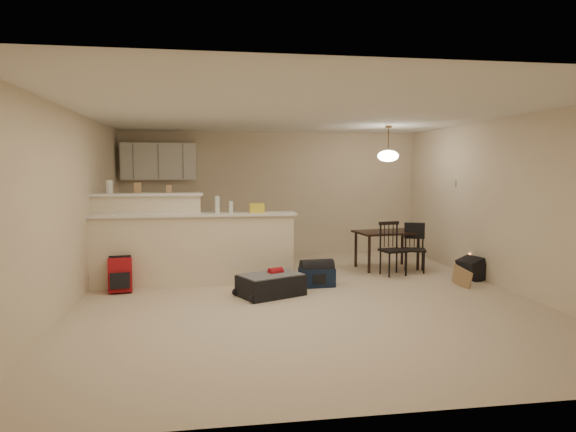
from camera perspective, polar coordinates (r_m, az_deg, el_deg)
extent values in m
plane|color=beige|center=(7.21, 1.68, -8.83)|extent=(7.00, 7.00, 0.00)
plane|color=white|center=(7.03, 1.74, 11.33)|extent=(7.00, 7.00, 0.00)
cube|color=beige|center=(10.47, -1.87, 2.48)|extent=(6.00, 0.02, 2.50)
cube|color=beige|center=(3.65, 12.02, -2.79)|extent=(6.00, 0.02, 2.50)
cube|color=beige|center=(7.09, -22.84, 0.76)|extent=(0.02, 7.00, 2.50)
cube|color=beige|center=(8.12, 22.98, 1.27)|extent=(0.02, 7.00, 2.50)
cube|color=beige|center=(7.87, -10.37, -3.82)|extent=(3.00, 0.28, 1.05)
cube|color=white|center=(7.80, -10.44, 0.13)|extent=(3.08, 0.38, 0.04)
cube|color=beige|center=(8.11, -15.31, -2.58)|extent=(1.60, 0.24, 1.35)
cube|color=white|center=(8.05, -15.43, 2.32)|extent=(1.68, 0.34, 0.04)
cube|color=white|center=(10.23, -14.14, 5.90)|extent=(1.40, 0.34, 0.70)
cube|color=white|center=(10.17, -12.90, -2.26)|extent=(1.80, 0.60, 0.90)
cube|color=beige|center=(9.45, 17.98, 3.45)|extent=(0.02, 0.12, 0.12)
cylinder|color=silver|center=(8.12, -19.24, 3.09)|extent=(0.10, 0.10, 0.20)
cube|color=#A57F55|center=(8.06, -16.37, 3.02)|extent=(0.10, 0.07, 0.16)
cube|color=#A57F55|center=(8.02, -13.09, 2.94)|extent=(0.08, 0.06, 0.12)
cylinder|color=silver|center=(7.79, -7.86, 1.27)|extent=(0.07, 0.07, 0.26)
cylinder|color=silver|center=(7.80, -6.35, 0.99)|extent=(0.06, 0.06, 0.18)
cube|color=#A57F55|center=(7.83, -3.47, 0.89)|extent=(0.22, 0.18, 0.14)
cube|color=black|center=(9.18, 10.92, -1.78)|extent=(1.14, 0.83, 0.04)
cylinder|color=black|center=(8.78, 9.01, -4.26)|extent=(0.05, 0.05, 0.63)
cylinder|color=black|center=(9.20, 14.25, -3.92)|extent=(0.05, 0.05, 0.63)
cylinder|color=black|center=(9.29, 7.55, -3.72)|extent=(0.05, 0.05, 0.63)
cylinder|color=black|center=(9.69, 12.57, -3.43)|extent=(0.05, 0.05, 0.63)
cylinder|color=brown|center=(9.13, 11.09, 8.26)|extent=(0.02, 0.02, 0.50)
cylinder|color=brown|center=(9.14, 11.12, 9.70)|extent=(0.12, 0.12, 0.03)
ellipsoid|color=white|center=(9.12, 11.06, 6.57)|extent=(0.36, 0.36, 0.20)
cube|color=black|center=(7.18, -1.91, -7.71)|extent=(1.00, 0.85, 0.29)
cube|color=#A8131A|center=(7.73, -18.15, -6.27)|extent=(0.35, 0.24, 0.49)
cube|color=#122039|center=(7.74, 3.22, -6.80)|extent=(0.53, 0.31, 0.28)
cube|color=black|center=(8.70, 19.75, -5.56)|extent=(0.35, 0.43, 0.34)
cube|color=#A57F55|center=(8.11, 18.77, -6.49)|extent=(0.12, 0.37, 0.28)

